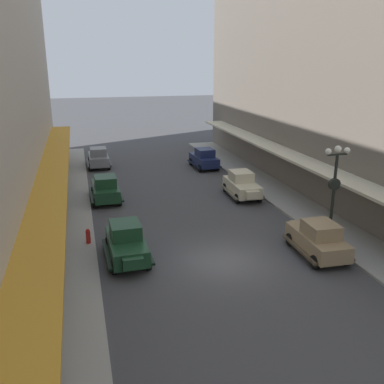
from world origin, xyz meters
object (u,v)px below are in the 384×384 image
object	(u,v)px
pedestrian_0	(54,218)
pedestrian_1	(56,221)
lamp_post_with_clock	(334,189)
parked_car_2	(204,158)
parked_car_5	(105,188)
pedestrian_2	(65,179)
parked_car_4	(126,241)
parked_car_3	(242,184)
parked_car_1	(98,157)
fire_hydrant	(88,236)
parked_car_0	(318,238)

from	to	relation	value
pedestrian_0	pedestrian_1	bearing A→B (deg)	-76.19
lamp_post_with_clock	pedestrian_0	bearing A→B (deg)	161.89
parked_car_2	pedestrian_0	size ratio (longest dim) A/B	2.58
parked_car_5	pedestrian_2	world-z (taller)	parked_car_5
pedestrian_1	parked_car_4	bearing A→B (deg)	-46.71
parked_car_5	pedestrian_2	distance (m)	4.12
pedestrian_1	parked_car_5	bearing A→B (deg)	62.32
parked_car_2	parked_car_3	distance (m)	8.95
parked_car_1	fire_hydrant	distance (m)	17.83
fire_hydrant	pedestrian_0	distance (m)	2.67
pedestrian_0	pedestrian_2	bearing A→B (deg)	87.19
parked_car_4	pedestrian_1	size ratio (longest dim) A/B	2.61
parked_car_1	parked_car_2	size ratio (longest dim) A/B	0.99
lamp_post_with_clock	parked_car_5	bearing A→B (deg)	137.71
parked_car_3	parked_car_4	bearing A→B (deg)	-138.94
fire_hydrant	pedestrian_1	xyz separation A→B (m)	(-1.66, 1.54, 0.43)
parked_car_4	pedestrian_1	world-z (taller)	parked_car_4
parked_car_1	parked_car_3	distance (m)	15.18
parked_car_0	lamp_post_with_clock	world-z (taller)	lamp_post_with_clock
fire_hydrant	pedestrian_0	bearing A→B (deg)	131.98
pedestrian_1	pedestrian_0	bearing A→B (deg)	103.81
pedestrian_0	fire_hydrant	bearing A→B (deg)	-48.02
pedestrian_0	parked_car_0	bearing A→B (deg)	-25.49
parked_car_4	lamp_post_with_clock	world-z (taller)	lamp_post_with_clock
parked_car_3	parked_car_5	bearing A→B (deg)	170.75
parked_car_3	fire_hydrant	bearing A→B (deg)	-151.80
parked_car_2	pedestrian_1	distance (m)	18.29
fire_hydrant	pedestrian_1	size ratio (longest dim) A/B	0.50
pedestrian_0	pedestrian_1	world-z (taller)	pedestrian_0
parked_car_1	parked_car_2	world-z (taller)	same
parked_car_4	pedestrian_0	xyz separation A→B (m)	(-3.56, 4.09, 0.07)
parked_car_1	parked_car_3	world-z (taller)	same
lamp_post_with_clock	pedestrian_0	xyz separation A→B (m)	(-14.51, 4.75, -1.97)
lamp_post_with_clock	pedestrian_1	bearing A→B (deg)	163.28
parked_car_1	parked_car_5	distance (m)	10.28
parked_car_4	pedestrian_0	size ratio (longest dim) A/B	2.57
parked_car_4	parked_car_0	bearing A→B (deg)	-12.46
pedestrian_1	parked_car_3	bearing A→B (deg)	19.02
fire_hydrant	pedestrian_2	distance (m)	10.61
parked_car_4	fire_hydrant	world-z (taller)	parked_car_4
parked_car_0	pedestrian_2	size ratio (longest dim) A/B	2.63
parked_car_5	pedestrian_2	xyz separation A→B (m)	(-2.80, 3.03, 0.05)
parked_car_1	fire_hydrant	bearing A→B (deg)	-94.98
parked_car_0	parked_car_3	bearing A→B (deg)	90.65
parked_car_2	fire_hydrant	distance (m)	18.42
parked_car_2	pedestrian_1	xyz separation A→B (m)	(-12.53, -13.32, 0.05)
parked_car_0	parked_car_3	world-z (taller)	same
pedestrian_2	pedestrian_1	bearing A→B (deg)	-92.03
parked_car_3	lamp_post_with_clock	distance (m)	9.11
parked_car_0	pedestrian_2	distance (m)	19.31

